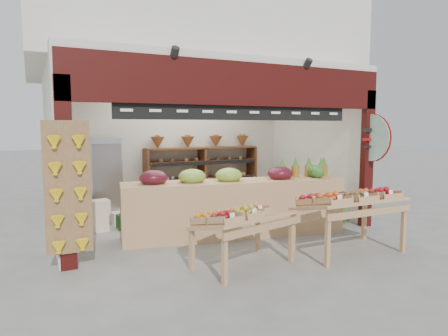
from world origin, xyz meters
TOP-DOWN VIEW (x-y plane):
  - ground at (0.00, 0.00)m, footprint 60.00×60.00m
  - shop_structure at (0.00, 1.61)m, footprint 6.36×5.12m
  - banana_board at (-2.73, -1.17)m, footprint 0.60×0.15m
  - gift_sign at (2.75, -1.15)m, footprint 0.04×0.93m
  - back_shelving at (0.53, 1.97)m, footprint 2.78×0.45m
  - refrigerator at (-1.78, 1.77)m, footprint 0.73×0.73m
  - cardboard_stack at (-1.85, 0.92)m, footprint 0.96×0.70m
  - mid_counter at (0.11, -0.51)m, footprint 4.07×1.46m
  - display_table_left at (-0.62, -2.02)m, footprint 1.57×1.14m
  - display_table_right at (1.26, -2.16)m, footprint 1.65×0.93m
  - watermelon_pile at (2.46, -0.44)m, footprint 0.69×0.69m

SIDE VIEW (x-z plane):
  - ground at x=0.00m, z-range 0.00..0.00m
  - watermelon_pile at x=2.46m, z-range -0.09..0.45m
  - cardboard_stack at x=-1.85m, z-range -0.08..0.51m
  - mid_counter at x=0.11m, z-range -0.07..1.16m
  - display_table_left at x=-0.62m, z-range 0.24..1.17m
  - display_table_right at x=1.26m, z-range 0.30..1.34m
  - refrigerator at x=-1.78m, z-range 0.00..1.73m
  - back_shelving at x=0.53m, z-range 0.19..1.92m
  - banana_board at x=-2.73m, z-range 0.22..2.02m
  - gift_sign at x=2.75m, z-range 1.29..2.21m
  - shop_structure at x=0.00m, z-range 1.22..6.62m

